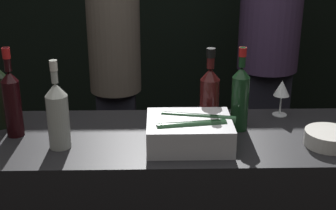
# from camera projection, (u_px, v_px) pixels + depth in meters

# --- Properties ---
(ice_bin_with_bottles) EXTENTS (0.35, 0.26, 0.11)m
(ice_bin_with_bottles) POSITION_uv_depth(u_px,v_px,m) (190.00, 131.00, 1.78)
(ice_bin_with_bottles) COLOR silver
(ice_bin_with_bottles) RESTS_ON bar_counter
(bowl_white) EXTENTS (0.18, 0.18, 0.06)m
(bowl_white) POSITION_uv_depth(u_px,v_px,m) (329.00, 138.00, 1.79)
(bowl_white) COLOR silver
(bowl_white) RESTS_ON bar_counter
(wine_glass) EXTENTS (0.07, 0.07, 0.16)m
(wine_glass) POSITION_uv_depth(u_px,v_px,m) (282.00, 90.00, 2.04)
(wine_glass) COLOR silver
(wine_glass) RESTS_ON bar_counter
(white_wine_bottle) EXTENTS (0.08, 0.08, 0.34)m
(white_wine_bottle) POSITION_uv_depth(u_px,v_px,m) (58.00, 114.00, 1.73)
(white_wine_bottle) COLOR #B2B7AD
(white_wine_bottle) RESTS_ON bar_counter
(red_wine_bottle_tall) EXTENTS (0.07, 0.07, 0.36)m
(red_wine_bottle_tall) POSITION_uv_depth(u_px,v_px,m) (12.00, 100.00, 1.83)
(red_wine_bottle_tall) COLOR black
(red_wine_bottle_tall) RESTS_ON bar_counter
(red_wine_bottle_black_foil) EXTENTS (0.08, 0.08, 0.33)m
(red_wine_bottle_black_foil) POSITION_uv_depth(u_px,v_px,m) (210.00, 93.00, 1.95)
(red_wine_bottle_black_foil) COLOR #380F0F
(red_wine_bottle_black_foil) RESTS_ON bar_counter
(red_wine_bottle_burgundy) EXTENTS (0.07, 0.07, 0.35)m
(red_wine_bottle_burgundy) POSITION_uv_depth(u_px,v_px,m) (240.00, 96.00, 1.89)
(red_wine_bottle_burgundy) COLOR #143319
(red_wine_bottle_burgundy) RESTS_ON bar_counter
(person_in_hoodie) EXTENTS (0.32, 0.32, 1.76)m
(person_in_hoodie) POSITION_uv_depth(u_px,v_px,m) (115.00, 62.00, 2.90)
(person_in_hoodie) COLOR black
(person_in_hoodie) RESTS_ON ground_plane
(person_blond_tee) EXTENTS (0.42, 0.42, 1.82)m
(person_blond_tee) POSITION_uv_depth(u_px,v_px,m) (268.00, 46.00, 3.22)
(person_blond_tee) COLOR black
(person_blond_tee) RESTS_ON ground_plane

